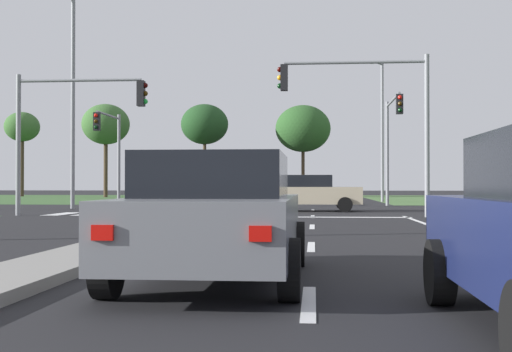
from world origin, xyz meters
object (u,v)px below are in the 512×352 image
Objects in this scene: treeline_second at (106,125)px; treeline_fourth at (303,129)px; pedestrian_at_median at (264,183)px; treeline_third at (205,125)px; traffic_signal_far_right at (392,130)px; treeline_near at (22,128)px; traffic_signal_far_left at (111,141)px; car_beige_near at (312,193)px; street_lamp_third at (381,125)px; car_grey_fourth at (217,216)px; car_maroon_third at (248,188)px; street_lamp_second at (69,90)px; traffic_signal_near_left at (67,117)px; traffic_signal_near_right at (372,104)px.

treeline_second reaches higher than treeline_fourth.
treeline_third reaches higher than pedestrian_at_median.
traffic_signal_far_right is 43.74m from treeline_near.
pedestrian_at_median is at bearing 48.76° from traffic_signal_far_left.
car_beige_near is 17.39m from street_lamp_third.
street_lamp_third reaches higher than treeline_fourth.
street_lamp_third is (0.47, 10.19, 1.17)m from traffic_signal_far_right.
car_beige_near is at bearing 87.05° from car_grey_fourth.
street_lamp_third is at bearing 87.35° from traffic_signal_far_right.
treeline_fourth is at bearing -178.36° from car_beige_near.
car_maroon_third is at bearing 72.62° from pedestrian_at_median.
car_grey_fourth is 0.55× the size of treeline_near.
street_lamp_third reaches higher than treeline_near.
traffic_signal_far_right is 0.68× the size of treeline_fourth.
treeline_fourth is (-5.53, 16.89, 1.16)m from street_lamp_third.
street_lamp_second is at bearing -62.56° from treeline_near.
pedestrian_at_median is (8.50, 13.31, -4.49)m from street_lamp_second.
traffic_signal_near_left is (-8.08, 16.47, 2.93)m from car_grey_fourth.
traffic_signal_far_right is 1.08× the size of traffic_signal_near_left.
car_maroon_third is at bearing 95.19° from car_grey_fourth.
street_lamp_second is (-13.93, 7.20, 1.68)m from traffic_signal_near_right.
pedestrian_at_median is (-7.87, -0.77, -3.94)m from street_lamp_third.
traffic_signal_near_left reaches higher than car_grey_fourth.
car_grey_fourth is 54.92m from treeline_fourth.
traffic_signal_far_left is 18.49m from street_lamp_third.
traffic_signal_near_left is 0.51× the size of street_lamp_second.
treeline_fourth is at bearing 8.44° from treeline_third.
traffic_signal_near_right is at bearing -41.26° from traffic_signal_far_left.
treeline_second is (-13.30, 0.32, 5.91)m from car_maroon_third.
traffic_signal_far_left is 0.62× the size of treeline_near.
traffic_signal_near_right is at bearing -27.32° from street_lamp_second.
car_grey_fourth is at bearing -113.49° from pedestrian_at_median.
treeline_second is (-15.90, 15.95, 5.46)m from pedestrian_at_median.
treeline_second is at bearing 120.33° from traffic_signal_near_right.
pedestrian_at_median is (-2.17, 36.97, 0.47)m from car_grey_fourth.
car_beige_near is at bearing -72.55° from treeline_third.
traffic_signal_near_right is at bearing -71.78° from treeline_third.
traffic_signal_near_left is 37.92m from treeline_second.
treeline_second is (-23.30, 25.37, 2.69)m from traffic_signal_far_right.
traffic_signal_near_left is at bearing -70.17° from street_lamp_second.
car_beige_near is 10.90m from traffic_signal_near_left.
traffic_signal_far_left reaches higher than car_beige_near.
traffic_signal_far_right is at bearing -78.70° from pedestrian_at_median.
car_beige_near is 13.15m from traffic_signal_far_left.
street_lamp_second reaches higher than treeline_second.
treeline_second is (9.55, -3.38, -0.06)m from treeline_near.
treeline_near is at bearing 117.44° from street_lamp_second.
car_maroon_third is 0.44× the size of street_lamp_third.
pedestrian_at_median is at bearing -97.53° from treeline_fourth.
traffic_signal_near_right is at bearing -52.22° from treeline_near.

